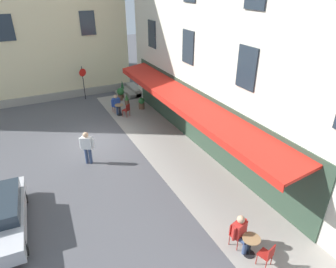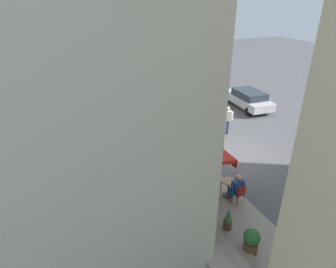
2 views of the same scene
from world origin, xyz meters
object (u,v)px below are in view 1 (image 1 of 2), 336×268
at_px(cafe_chair_red_by_window, 115,105).
at_px(potted_plant_entrance_right, 142,103).
at_px(seated_patron_in_red, 241,232).
at_px(cafe_table_near_entrance, 251,244).
at_px(cafe_chair_red_corner_right, 268,254).
at_px(potted_plant_mid_terrace, 122,87).
at_px(walking_pedestrian_in_white, 87,145).
at_px(no_parking_sign, 83,77).
at_px(cafe_table_mid_terrace, 119,108).
at_px(cafe_chair_red_corner_left, 235,232).
at_px(seated_companion_in_blue, 116,104).
at_px(potted_plant_under_sign, 121,94).
at_px(potted_plant_entrance_left, 127,99).
at_px(cafe_chair_red_near_door, 127,109).

xyz_separation_m(cafe_chair_red_by_window, potted_plant_entrance_right, (-0.28, -1.87, -0.12)).
distance_m(seated_patron_in_red, potted_plant_entrance_right, 13.37).
distance_m(cafe_table_near_entrance, cafe_chair_red_corner_right, 0.63).
height_order(cafe_table_near_entrance, cafe_chair_red_by_window, cafe_chair_red_by_window).
xyz_separation_m(potted_plant_mid_terrace, potted_plant_entrance_right, (-3.86, -0.12, -0.09)).
bearing_deg(cafe_chair_red_corner_right, walking_pedestrian_in_white, 22.73).
bearing_deg(cafe_chair_red_corner_right, potted_plant_entrance_right, -5.85).
xyz_separation_m(seated_patron_in_red, no_parking_sign, (16.97, 1.45, 1.07)).
xyz_separation_m(walking_pedestrian_in_white, potted_plant_mid_terrace, (9.36, -5.01, -0.51)).
bearing_deg(cafe_table_mid_terrace, cafe_chair_red_by_window, 8.49).
xyz_separation_m(cafe_chair_red_corner_left, potted_plant_mid_terrace, (16.90, -1.68, -0.03)).
xyz_separation_m(cafe_table_mid_terrace, cafe_chair_red_by_window, (0.63, 0.09, 0.06)).
distance_m(cafe_chair_red_corner_right, seated_companion_in_blue, 14.33).
distance_m(cafe_chair_red_by_window, potted_plant_under_sign, 2.46).
height_order(cafe_chair_red_by_window, seated_patron_in_red, seated_patron_in_red).
height_order(seated_patron_in_red, walking_pedestrian_in_white, walking_pedestrian_in_white).
relative_size(cafe_chair_red_corner_right, potted_plant_mid_terrace, 0.87).
height_order(cafe_table_mid_terrace, walking_pedestrian_in_white, walking_pedestrian_in_white).
height_order(cafe_chair_red_corner_left, potted_plant_entrance_right, cafe_chair_red_corner_left).
height_order(cafe_table_mid_terrace, seated_companion_in_blue, seated_companion_in_blue).
distance_m(cafe_chair_red_corner_right, potted_plant_entrance_left, 15.54).
distance_m(seated_patron_in_red, potted_plant_under_sign, 15.75).
bearing_deg(cafe_chair_red_corner_right, potted_plant_entrance_left, -2.92).
xyz_separation_m(cafe_chair_red_by_window, seated_patron_in_red, (-13.53, -0.13, 0.17)).
bearing_deg(cafe_chair_red_near_door, seated_companion_in_blue, 24.29).
bearing_deg(cafe_chair_red_by_window, walking_pedestrian_in_white, 150.58).
height_order(seated_companion_in_blue, potted_plant_mid_terrace, seated_companion_in_blue).
relative_size(cafe_table_near_entrance, cafe_table_mid_terrace, 1.00).
distance_m(cafe_chair_red_by_window, no_parking_sign, 3.90).
xyz_separation_m(cafe_table_near_entrance, no_parking_sign, (17.37, 1.56, 1.30)).
relative_size(cafe_chair_red_by_window, cafe_chair_red_near_door, 1.00).
relative_size(cafe_table_near_entrance, potted_plant_mid_terrace, 0.71).
distance_m(cafe_table_near_entrance, cafe_chair_red_near_door, 12.78).
distance_m(cafe_chair_red_near_door, seated_patron_in_red, 12.39).
height_order(seated_patron_in_red, potted_plant_under_sign, seated_patron_in_red).
distance_m(potted_plant_mid_terrace, potted_plant_under_sign, 1.52).
height_order(walking_pedestrian_in_white, no_parking_sign, no_parking_sign).
height_order(cafe_table_near_entrance, seated_patron_in_red, seated_patron_in_red).
bearing_deg(cafe_table_near_entrance, cafe_table_mid_terrace, 0.62).
bearing_deg(potted_plant_entrance_left, cafe_chair_red_by_window, 129.25).
xyz_separation_m(cafe_table_near_entrance, potted_plant_entrance_right, (13.65, -1.63, -0.07)).
bearing_deg(walking_pedestrian_in_white, seated_patron_in_red, -156.40).
relative_size(cafe_table_near_entrance, cafe_chair_red_by_window, 0.82).
distance_m(cafe_chair_red_corner_left, cafe_chair_red_corner_right, 1.26).
distance_m(cafe_chair_red_by_window, walking_pedestrian_in_white, 6.65).
bearing_deg(no_parking_sign, potted_plant_mid_terrace, -87.50).
bearing_deg(no_parking_sign, cafe_chair_red_by_window, -158.99).
bearing_deg(potted_plant_mid_terrace, cafe_chair_red_by_window, 153.90).
xyz_separation_m(cafe_chair_red_corner_right, cafe_chair_red_near_door, (13.39, -0.04, 0.00)).
relative_size(cafe_chair_red_corner_left, no_parking_sign, 0.35).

